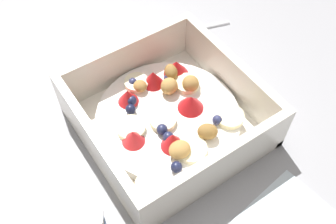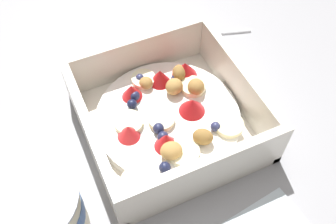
{
  "view_description": "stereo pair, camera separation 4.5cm",
  "coord_description": "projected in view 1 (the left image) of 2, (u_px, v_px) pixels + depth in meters",
  "views": [
    {
      "loc": [
        -0.24,
        0.13,
        0.4
      ],
      "look_at": [
        -0.02,
        -0.02,
        0.03
      ],
      "focal_mm": 41.72,
      "sensor_mm": 36.0,
      "label": 1
    },
    {
      "loc": [
        -0.26,
        0.09,
        0.4
      ],
      "look_at": [
        -0.02,
        -0.02,
        0.03
      ],
      "focal_mm": 41.72,
      "sensor_mm": 36.0,
      "label": 2
    }
  ],
  "objects": [
    {
      "name": "ground_plane",
      "position": [
        147.0,
        124.0,
        0.48
      ],
      "size": [
        2.4,
        2.4,
        0.0
      ],
      "primitive_type": "plane",
      "color": "#9E9EA3"
    },
    {
      "name": "fruit_bowl",
      "position": [
        168.0,
        116.0,
        0.46
      ],
      "size": [
        0.19,
        0.19,
        0.07
      ],
      "color": "white",
      "rests_on": "ground"
    },
    {
      "name": "spoon",
      "position": [
        151.0,
        37.0,
        0.57
      ],
      "size": [
        0.07,
        0.17,
        0.01
      ],
      "color": "silver",
      "rests_on": "ground"
    }
  ]
}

